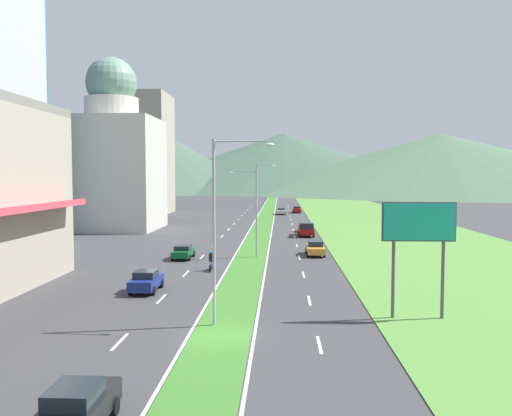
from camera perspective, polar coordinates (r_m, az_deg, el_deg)
ground_plane at (r=28.81m, az=-3.79°, el=-13.69°), size 600.00×600.00×0.00m
grass_median at (r=87.81m, az=0.63°, el=-2.03°), size 3.20×240.00×0.06m
grass_verge_right at (r=89.47m, az=13.94°, el=-2.03°), size 24.00×240.00×0.06m
lane_dash_left_2 at (r=28.82m, az=-14.47°, el=-13.78°), size 0.16×2.80×0.01m
lane_dash_left_3 at (r=37.65m, az=-10.16°, el=-9.61°), size 0.16×2.80×0.01m
lane_dash_left_4 at (r=46.73m, az=-7.56°, el=-7.01°), size 0.16×2.80×0.01m
lane_dash_left_5 at (r=55.94m, az=-5.83°, el=-5.26°), size 0.16×2.80×0.01m
lane_dash_left_6 at (r=65.22m, az=-4.60°, el=-4.00°), size 0.16×2.80×0.01m
lane_dash_left_7 at (r=74.55m, az=-3.67°, el=-3.05°), size 0.16×2.80×0.01m
lane_dash_left_8 at (r=83.90m, az=-2.96°, el=-2.31°), size 0.16×2.80×0.01m
lane_dash_left_9 at (r=93.28m, az=-2.38°, el=-1.72°), size 0.16×2.80×0.01m
lane_dash_left_10 at (r=102.68m, az=-1.92°, el=-1.24°), size 0.16×2.80×0.01m
lane_dash_left_11 at (r=112.09m, az=-1.53°, el=-0.84°), size 0.16×2.80×0.01m
lane_dash_left_12 at (r=121.50m, az=-1.20°, el=-0.50°), size 0.16×2.80×0.01m
lane_dash_left_13 at (r=130.93m, az=-0.92°, el=-0.21°), size 0.16×2.80×0.01m
lane_dash_left_14 at (r=140.36m, az=-0.68°, el=0.04°), size 0.16×2.80×0.01m
lane_dash_left_15 at (r=149.79m, az=-0.46°, el=0.26°), size 0.16×2.80×0.01m
lane_dash_right_2 at (r=27.69m, az=6.84°, el=-14.42°), size 0.16×2.80×0.01m
lane_dash_right_3 at (r=36.79m, az=5.76°, el=-9.88°), size 0.16×2.80×0.01m
lane_dash_right_4 at (r=46.04m, az=5.13°, el=-7.15°), size 0.16×2.80×0.01m
lane_dash_right_5 at (r=55.36m, az=4.71°, el=-5.34°), size 0.16×2.80×0.01m
lane_dash_right_6 at (r=64.73m, az=4.42°, el=-4.05°), size 0.16×2.80×0.01m
lane_dash_right_7 at (r=74.11m, az=4.20°, el=-3.09°), size 0.16×2.80×0.01m
lane_dash_right_8 at (r=83.52m, az=4.03°, el=-2.34°), size 0.16×2.80×0.01m
lane_dash_right_9 at (r=92.94m, az=3.89°, el=-1.75°), size 0.16×2.80×0.01m
lane_dash_right_10 at (r=102.37m, az=3.78°, el=-1.26°), size 0.16×2.80×0.01m
lane_dash_right_11 at (r=111.80m, az=3.69°, el=-0.86°), size 0.16×2.80×0.01m
lane_dash_right_12 at (r=121.24m, az=3.61°, el=-0.52°), size 0.16×2.80×0.01m
lane_dash_right_13 at (r=130.68m, az=3.55°, el=-0.23°), size 0.16×2.80×0.01m
lane_dash_right_14 at (r=140.13m, az=3.49°, el=0.02°), size 0.16×2.80×0.01m
lane_dash_right_15 at (r=149.58m, az=3.44°, el=0.24°), size 0.16×2.80×0.01m
edge_line_median_left at (r=87.89m, az=-0.51°, el=-2.04°), size 0.16×240.00×0.01m
edge_line_median_right at (r=87.77m, az=1.78°, el=-2.05°), size 0.16×240.00×0.01m
domed_building at (r=87.02m, az=-15.19°, el=4.99°), size 14.27×14.27×27.03m
midrise_colored at (r=122.09m, az=-12.57°, el=5.69°), size 13.83×13.83×26.67m
hill_far_left at (r=292.82m, az=-14.07°, el=5.98°), size 151.76×151.76×43.33m
hill_far_center at (r=314.51m, az=3.04°, el=5.00°), size 201.66×201.66×33.38m
hill_far_right at (r=286.18m, az=19.20°, el=4.60°), size 214.85×214.85×29.80m
street_lamp_near at (r=29.63m, az=-3.88°, el=-1.26°), size 3.48×0.35×10.56m
street_lamp_mid at (r=54.69m, az=-0.29°, el=0.09°), size 2.96×0.43×9.11m
street_lamp_far at (r=79.75m, az=0.27°, el=1.63°), size 2.98×0.28×10.36m
billboard_roadside at (r=32.55m, az=17.15°, el=-2.31°), size 4.34×0.28×6.97m
car_0 at (r=40.07m, az=-11.74°, el=-7.68°), size 1.89×4.17×1.56m
car_1 at (r=54.90m, az=-7.84°, el=-4.68°), size 1.91×4.36×1.41m
car_2 at (r=19.61m, az=-18.82°, el=-19.79°), size 1.93×4.24×1.64m
car_3 at (r=121.41m, az=4.41°, el=-0.15°), size 1.88×4.56×1.49m
car_4 at (r=80.37m, az=5.40°, el=-2.08°), size 1.97×4.11×1.34m
car_5 at (r=57.11m, az=6.39°, el=-4.31°), size 1.95×4.65×1.52m
car_6 at (r=115.87m, az=2.72°, el=-0.34°), size 2.02×4.74×1.42m
pickup_truck_0 at (r=74.57m, az=5.42°, el=-2.30°), size 2.18×5.40×2.00m
motorcycle_rider at (r=47.76m, az=-4.86°, el=-5.86°), size 0.36×2.00×1.80m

